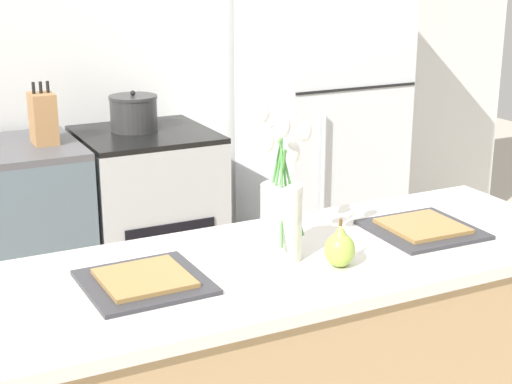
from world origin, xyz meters
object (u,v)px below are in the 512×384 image
Objects in this scene: plate_setting_right at (422,228)px; knife_block at (43,118)px; stove_range at (149,225)px; refrigerator at (321,120)px; flower_vase at (281,209)px; cooking_pot at (134,113)px; pear_figurine at (340,248)px; plate_setting_left at (144,280)px.

knife_block is (-0.81, 1.57, 0.13)m from plate_setting_right.
refrigerator is at bearing 0.04° from stove_range.
flower_vase is at bearing -179.65° from plate_setting_right.
refrigerator is at bearing -3.17° from cooking_pot.
plate_setting_right is (0.38, 0.13, -0.04)m from pear_figurine.
flower_vase reaches higher than pear_figurine.
plate_setting_right is (-0.60, -1.60, 0.02)m from refrigerator.
refrigerator is at bearing 0.98° from knife_block.
plate_setting_right is 1.70m from cooking_pot.
stove_range is at bearing 71.04° from plate_setting_left.
pear_figurine is (-0.03, -1.72, 0.48)m from stove_range.
refrigerator is 0.99m from cooking_pot.
knife_block is (-0.46, -0.02, 0.57)m from stove_range.
plate_setting_right is (0.35, -1.60, 0.44)m from stove_range.
knife_block reaches higher than stove_range.
plate_setting_left is (-0.40, 0.00, -0.14)m from flower_vase.
plate_setting_left is at bearing -133.19° from refrigerator.
refrigerator is 2.19m from plate_setting_left.
pear_figurine is 0.40m from plate_setting_right.
refrigerator is at bearing 69.34° from plate_setting_right.
pear_figurine is at bearing -75.77° from knife_block.
plate_setting_right is at bearing -110.66° from refrigerator.
plate_setting_left is at bearing -93.12° from knife_block.
refrigerator reaches higher than cooking_pot.
stove_range is 1.69m from plate_setting_right.
cooking_pot is at bearing 176.83° from refrigerator.
knife_block is (0.09, 1.57, 0.13)m from plate_setting_left.
pear_figurine is at bearing -91.05° from stove_range.
plate_setting_left is at bearing 166.20° from pear_figurine.
flower_vase is 3.13× the size of pear_figurine.
knife_block is (-1.41, -0.02, 0.14)m from refrigerator.
cooking_pot is at bearing 102.98° from plate_setting_right.
plate_setting_right is at bearing -77.69° from stove_range.
flower_vase is 0.42m from plate_setting_left.
flower_vase is 0.51m from plate_setting_right.
refrigerator reaches higher than pear_figurine.
refrigerator is 5.62× the size of plate_setting_right.
plate_setting_left is at bearing -107.36° from cooking_pot.
cooking_pot is 0.44m from knife_block.
stove_range reaches higher than plate_setting_left.
flower_vase is 1.59× the size of knife_block.
plate_setting_right is 1.77m from knife_block.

